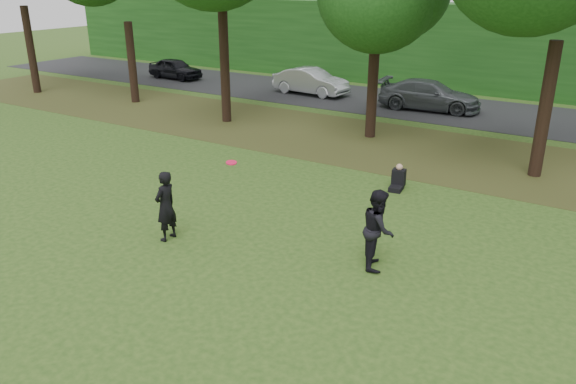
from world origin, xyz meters
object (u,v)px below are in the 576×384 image
object	(u,v)px
frisbee	(231,163)
seated_person	(398,180)
player_left	(166,206)
player_right	(378,229)

from	to	relation	value
frisbee	seated_person	xyz separation A→B (m)	(2.05, 6.17, -1.95)
frisbee	seated_person	size ratio (longest dim) A/B	0.45
frisbee	seated_person	world-z (taller)	frisbee
player_left	frisbee	bearing A→B (deg)	109.62
player_right	seated_person	size ratio (longest dim) A/B	2.36
player_right	seated_person	xyz separation A→B (m)	(-1.54, 5.25, -0.67)
frisbee	player_right	bearing A→B (deg)	14.42
player_right	frisbee	bearing A→B (deg)	81.12
player_right	frisbee	xyz separation A→B (m)	(-3.59, -0.92, 1.28)
player_right	frisbee	world-z (taller)	frisbee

